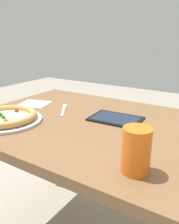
# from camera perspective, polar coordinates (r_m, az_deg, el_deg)

# --- Properties ---
(dining_table) EXTENTS (1.26, 0.85, 0.75)m
(dining_table) POSITION_cam_1_polar(r_m,az_deg,el_deg) (1.13, 2.06, -7.95)
(dining_table) COLOR brown
(dining_table) RESTS_ON ground
(pizza_near) EXTENTS (0.33, 0.33, 0.04)m
(pizza_near) POSITION_cam_1_polar(r_m,az_deg,el_deg) (1.16, -19.66, -1.27)
(pizza_near) COLOR #B7B7BC
(pizza_near) RESTS_ON dining_table
(drink_cup_colored) EXTENTS (0.09, 0.09, 0.14)m
(drink_cup_colored) POSITION_cam_1_polar(r_m,az_deg,el_deg) (0.70, 11.35, -9.17)
(drink_cup_colored) COLOR orange
(drink_cup_colored) RESTS_ON dining_table
(paper_napkin) EXTENTS (0.19, 0.18, 0.00)m
(paper_napkin) POSITION_cam_1_polar(r_m,az_deg,el_deg) (1.41, -13.32, 1.97)
(paper_napkin) COLOR white
(paper_napkin) RESTS_ON dining_table
(fork) EXTENTS (0.13, 0.18, 0.00)m
(fork) POSITION_cam_1_polar(r_m,az_deg,el_deg) (1.28, -6.29, 0.65)
(fork) COLOR silver
(fork) RESTS_ON dining_table
(tablet) EXTENTS (0.25, 0.18, 0.01)m
(tablet) POSITION_cam_1_polar(r_m,az_deg,el_deg) (1.13, 6.42, -1.63)
(tablet) COLOR black
(tablet) RESTS_ON dining_table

